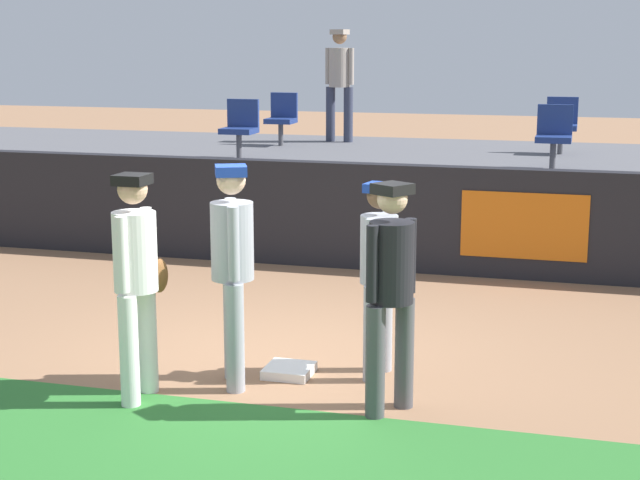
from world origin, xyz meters
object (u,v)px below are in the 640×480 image
Objects in this scene: seat_front_right at (554,133)px; seat_back_right at (562,122)px; seat_back_left at (282,116)px; spectator_hooded at (339,77)px; seat_front_left at (240,125)px; player_fielder_home at (137,271)px; player_runner_visitor at (379,266)px; player_umpire at (391,282)px; player_coach_visitor at (233,260)px; first_base at (289,371)px.

seat_front_right is 1.00× the size of seat_back_right.
seat_front_right is at bearing -91.10° from seat_back_right.
spectator_hooded is (0.75, 0.80, 0.60)m from seat_back_left.
seat_back_right and seat_front_left have the same top height.
seat_front_right is at bearing -0.00° from seat_front_left.
player_fielder_home is 2.03m from player_runner_visitor.
seat_back_left is 1.00× the size of seat_back_right.
player_umpire is at bearing -60.60° from seat_front_left.
player_coach_visitor is 6.29m from seat_front_left.
player_runner_visitor is at bearing -128.92° from player_umpire.
first_base is 0.21× the size of player_coach_visitor.
seat_back_right is at bearing 22.08° from seat_front_left.
player_fielder_home is 2.02m from player_umpire.
seat_front_left reaches higher than player_umpire.
player_runner_visitor is at bearing -99.74° from seat_back_right.
player_fielder_home is at bearing 105.60° from spectator_hooded.
seat_front_right is 4.71m from seat_back_left.
player_umpire is (2.00, 0.25, -0.01)m from player_fielder_home.
player_fielder_home reaches higher than player_umpire.
seat_front_right reaches higher than player_coach_visitor.
seat_front_left is at bearing -166.20° from player_fielder_home.
first_base is at bearing -66.07° from player_runner_visitor.
seat_back_right is at bearing 139.57° from player_coach_visitor.
player_coach_visitor reaches higher than player_umpire.
spectator_hooded is (-1.66, 8.17, 2.20)m from first_base.
seat_back_left is 1.00× the size of seat_front_left.
seat_front_left reaches higher than player_runner_visitor.
seat_front_left is (-4.44, -1.80, 0.00)m from seat_back_right.
player_umpire is at bearing 27.74° from player_runner_visitor.
first_base is 6.29m from seat_front_left.
seat_back_right reaches higher than first_base.
seat_front_left is (-2.09, 5.90, 0.56)m from player_coach_visitor.
spectator_hooded is (-3.60, 2.60, 0.60)m from seat_front_right.
seat_back_left is 1.80m from seat_front_left.
seat_back_left is at bearing -169.31° from player_fielder_home.
player_coach_visitor is 8.68m from spectator_hooded.
first_base is 1.55m from player_umpire.
seat_front_left is at bearing 175.99° from player_coach_visitor.
seat_back_left is (-2.04, 7.70, 0.56)m from player_coach_visitor.
seat_front_right is (0.93, 6.16, 0.60)m from player_umpire.
first_base is 0.22× the size of spectator_hooded.
player_umpire is 7.10m from seat_front_left.
first_base is at bearing -109.21° from seat_front_right.
player_coach_visitor is 8.07m from seat_back_right.
spectator_hooded is at bearing 72.93° from seat_front_left.
spectator_hooded is at bearing 165.13° from player_coach_visitor.
seat_front_right reaches higher than player_fielder_home.
seat_back_right is at bearing 179.40° from player_runner_visitor.
seat_front_right is (1.94, 5.56, 1.60)m from first_base.
player_umpire is 2.15× the size of seat_back_right.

